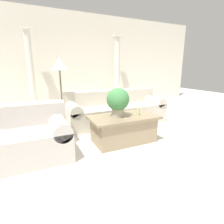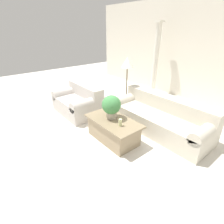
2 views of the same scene
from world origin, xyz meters
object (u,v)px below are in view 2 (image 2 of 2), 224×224
(potted_plant, at_px, (111,106))
(sofa_long, at_px, (160,117))
(coffee_table, at_px, (113,130))
(floor_lamp, at_px, (127,66))
(loveseat, at_px, (79,102))

(potted_plant, bearing_deg, sofa_long, 66.40)
(sofa_long, relative_size, potted_plant, 4.74)
(coffee_table, distance_m, floor_lamp, 1.89)
(potted_plant, xyz_separation_m, floor_lamp, (-0.80, 1.21, 0.56))
(sofa_long, height_order, potted_plant, potted_plant)
(potted_plant, bearing_deg, coffee_table, -18.45)
(loveseat, xyz_separation_m, potted_plant, (1.63, -0.09, 0.45))
(sofa_long, distance_m, floor_lamp, 1.65)
(potted_plant, bearing_deg, floor_lamp, 123.35)
(loveseat, height_order, coffee_table, loveseat)
(loveseat, bearing_deg, coffee_table, -4.03)
(coffee_table, bearing_deg, sofa_long, 71.60)
(loveseat, distance_m, floor_lamp, 1.73)
(sofa_long, height_order, coffee_table, sofa_long)
(coffee_table, bearing_deg, floor_lamp, 125.93)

